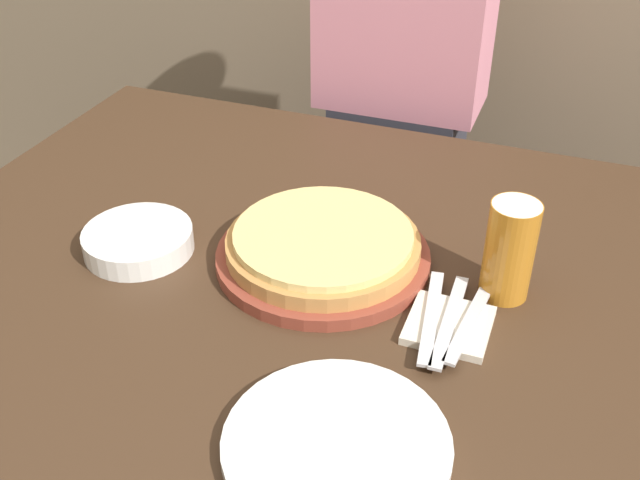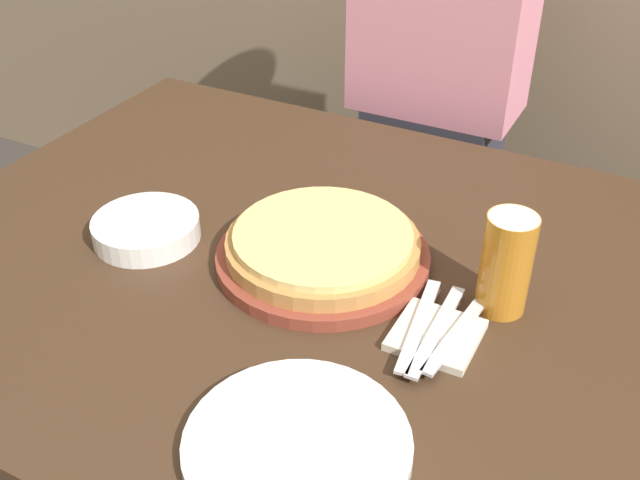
{
  "view_description": "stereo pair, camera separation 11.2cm",
  "coord_description": "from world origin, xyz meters",
  "px_view_note": "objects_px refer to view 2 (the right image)",
  "views": [
    {
      "loc": [
        0.32,
        -0.86,
        1.37
      ],
      "look_at": [
        -0.0,
        0.01,
        0.75
      ],
      "focal_mm": 42.0,
      "sensor_mm": 36.0,
      "label": 1
    },
    {
      "loc": [
        0.42,
        -0.81,
        1.37
      ],
      "look_at": [
        -0.0,
        0.01,
        0.75
      ],
      "focal_mm": 42.0,
      "sensor_mm": 36.0,
      "label": 2
    }
  ],
  "objects_px": {
    "dinner_plate": "(297,445)",
    "spoon": "(455,336)",
    "fork": "(419,324)",
    "dinner_knife": "(437,330)",
    "beer_glass": "(507,260)",
    "side_bowl": "(146,229)",
    "pizza_on_board": "(320,248)",
    "diner_person": "(434,125)"
  },
  "relations": [
    {
      "from": "dinner_plate",
      "to": "spoon",
      "type": "xyz_separation_m",
      "value": [
        0.1,
        0.25,
        0.01
      ]
    },
    {
      "from": "fork",
      "to": "dinner_knife",
      "type": "bearing_deg",
      "value": 0.0
    },
    {
      "from": "beer_glass",
      "to": "side_bowl",
      "type": "relative_size",
      "value": 0.87
    },
    {
      "from": "side_bowl",
      "to": "spoon",
      "type": "relative_size",
      "value": 1.0
    },
    {
      "from": "spoon",
      "to": "side_bowl",
      "type": "bearing_deg",
      "value": 178.43
    },
    {
      "from": "pizza_on_board",
      "to": "dinner_plate",
      "type": "bearing_deg",
      "value": -66.48
    },
    {
      "from": "beer_glass",
      "to": "side_bowl",
      "type": "xyz_separation_m",
      "value": [
        -0.55,
        -0.09,
        -0.06
      ]
    },
    {
      "from": "beer_glass",
      "to": "diner_person",
      "type": "bearing_deg",
      "value": 117.05
    },
    {
      "from": "beer_glass",
      "to": "diner_person",
      "type": "relative_size",
      "value": 0.11
    },
    {
      "from": "beer_glass",
      "to": "side_bowl",
      "type": "height_order",
      "value": "beer_glass"
    },
    {
      "from": "side_bowl",
      "to": "fork",
      "type": "relative_size",
      "value": 0.85
    },
    {
      "from": "beer_glass",
      "to": "dinner_plate",
      "type": "bearing_deg",
      "value": -109.83
    },
    {
      "from": "side_bowl",
      "to": "dinner_knife",
      "type": "bearing_deg",
      "value": -1.65
    },
    {
      "from": "beer_glass",
      "to": "dinner_plate",
      "type": "height_order",
      "value": "beer_glass"
    },
    {
      "from": "dinner_plate",
      "to": "beer_glass",
      "type": "bearing_deg",
      "value": 70.17
    },
    {
      "from": "dinner_plate",
      "to": "fork",
      "type": "xyz_separation_m",
      "value": [
        0.05,
        0.25,
        0.01
      ]
    },
    {
      "from": "beer_glass",
      "to": "side_bowl",
      "type": "distance_m",
      "value": 0.56
    },
    {
      "from": "side_bowl",
      "to": "diner_person",
      "type": "distance_m",
      "value": 0.77
    },
    {
      "from": "dinner_plate",
      "to": "diner_person",
      "type": "bearing_deg",
      "value": 101.43
    },
    {
      "from": "beer_glass",
      "to": "dinner_knife",
      "type": "height_order",
      "value": "beer_glass"
    },
    {
      "from": "fork",
      "to": "pizza_on_board",
      "type": "bearing_deg",
      "value": 156.43
    },
    {
      "from": "pizza_on_board",
      "to": "side_bowl",
      "type": "relative_size",
      "value": 1.92
    },
    {
      "from": "beer_glass",
      "to": "dinner_knife",
      "type": "relative_size",
      "value": 0.75
    },
    {
      "from": "beer_glass",
      "to": "dinner_plate",
      "type": "xyz_separation_m",
      "value": [
        -0.13,
        -0.35,
        -0.07
      ]
    },
    {
      "from": "fork",
      "to": "spoon",
      "type": "relative_size",
      "value": 1.17
    },
    {
      "from": "spoon",
      "to": "diner_person",
      "type": "height_order",
      "value": "diner_person"
    },
    {
      "from": "dinner_knife",
      "to": "diner_person",
      "type": "xyz_separation_m",
      "value": [
        -0.27,
        0.75,
        -0.08
      ]
    },
    {
      "from": "beer_glass",
      "to": "dinner_knife",
      "type": "xyz_separation_m",
      "value": [
        -0.06,
        -0.11,
        -0.07
      ]
    },
    {
      "from": "beer_glass",
      "to": "dinner_knife",
      "type": "bearing_deg",
      "value": -117.77
    },
    {
      "from": "pizza_on_board",
      "to": "side_bowl",
      "type": "bearing_deg",
      "value": -165.71
    },
    {
      "from": "dinner_plate",
      "to": "diner_person",
      "type": "height_order",
      "value": "diner_person"
    },
    {
      "from": "dinner_plate",
      "to": "dinner_knife",
      "type": "height_order",
      "value": "dinner_plate"
    },
    {
      "from": "pizza_on_board",
      "to": "dinner_knife",
      "type": "xyz_separation_m",
      "value": [
        0.22,
        -0.08,
        -0.01
      ]
    },
    {
      "from": "pizza_on_board",
      "to": "diner_person",
      "type": "height_order",
      "value": "diner_person"
    },
    {
      "from": "pizza_on_board",
      "to": "side_bowl",
      "type": "distance_m",
      "value": 0.28
    },
    {
      "from": "diner_person",
      "to": "spoon",
      "type": "bearing_deg",
      "value": -68.26
    },
    {
      "from": "dinner_knife",
      "to": "spoon",
      "type": "relative_size",
      "value": 1.17
    },
    {
      "from": "diner_person",
      "to": "pizza_on_board",
      "type": "bearing_deg",
      "value": -85.1
    },
    {
      "from": "side_bowl",
      "to": "dinner_knife",
      "type": "relative_size",
      "value": 0.85
    },
    {
      "from": "side_bowl",
      "to": "fork",
      "type": "bearing_deg",
      "value": -1.74
    },
    {
      "from": "dinner_knife",
      "to": "side_bowl",
      "type": "bearing_deg",
      "value": 178.35
    },
    {
      "from": "fork",
      "to": "dinner_plate",
      "type": "bearing_deg",
      "value": -100.78
    }
  ]
}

